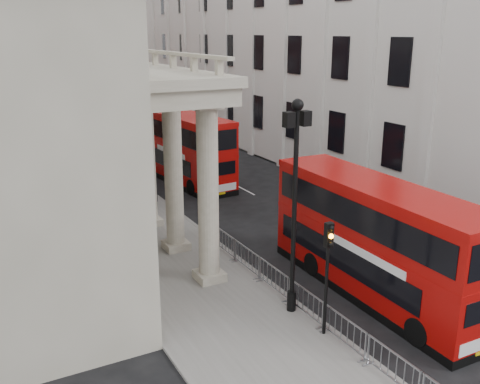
{
  "coord_description": "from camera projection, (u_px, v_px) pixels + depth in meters",
  "views": [
    {
      "loc": [
        -11.34,
        -11.72,
        10.71
      ],
      "look_at": [
        1.13,
        11.53,
        2.76
      ],
      "focal_mm": 40.0,
      "sensor_mm": 36.0,
      "label": 1
    }
  ],
  "objects": [
    {
      "name": "east_building",
      "position": [
        277.0,
        11.0,
        48.74
      ],
      "size": [
        8.0,
        55.0,
        25.0
      ],
      "primitive_type": "cube",
      "color": "beige",
      "rests_on": "ground"
    },
    {
      "name": "lamp_post_mid",
      "position": [
        151.0,
        128.0,
        33.3
      ],
      "size": [
        1.05,
        0.44,
        8.32
      ],
      "color": "black",
      "rests_on": "sidewalk_west"
    },
    {
      "name": "ground",
      "position": [
        371.0,
        361.0,
        18.11
      ],
      "size": [
        260.0,
        260.0,
        0.0
      ],
      "primitive_type": "plane",
      "color": "black",
      "rests_on": "ground"
    },
    {
      "name": "pedestrian_b",
      "position": [
        97.0,
        207.0,
        30.71
      ],
      "size": [
        1.1,
        1.03,
        1.8
      ],
      "primitive_type": "imported",
      "rotation": [
        0.0,
        0.0,
        3.66
      ],
      "color": "black",
      "rests_on": "sidewalk_west"
    },
    {
      "name": "lamp_post_north",
      "position": [
        91.0,
        100.0,
        46.8
      ],
      "size": [
        1.05,
        0.44,
        8.32
      ],
      "color": "black",
      "rests_on": "sidewalk_west"
    },
    {
      "name": "sidewalk_west",
      "position": [
        83.0,
        172.0,
        42.05
      ],
      "size": [
        6.0,
        140.0,
        0.12
      ],
      "primitive_type": "cube",
      "color": "slate",
      "rests_on": "ground"
    },
    {
      "name": "sidewalk_east",
      "position": [
        263.0,
        151.0,
        49.52
      ],
      "size": [
        3.0,
        140.0,
        0.12
      ],
      "primitive_type": "cube",
      "color": "slate",
      "rests_on": "ground"
    },
    {
      "name": "bus_far",
      "position": [
        181.0,
        145.0,
        39.56
      ],
      "size": [
        3.76,
        11.78,
        5.0
      ],
      "rotation": [
        0.0,
        0.0,
        0.08
      ],
      "color": "#BC0B08",
      "rests_on": "ground"
    },
    {
      "name": "traffic_light",
      "position": [
        328.0,
        258.0,
        18.66
      ],
      "size": [
        0.28,
        0.33,
        4.3
      ],
      "color": "black",
      "rests_on": "sidewalk_west"
    },
    {
      "name": "pedestrian_a",
      "position": [
        110.0,
        207.0,
        31.03
      ],
      "size": [
        0.69,
        0.6,
        1.58
      ],
      "primitive_type": "imported",
      "rotation": [
        0.0,
        0.0,
        0.47
      ],
      "color": "black",
      "rests_on": "sidewalk_west"
    },
    {
      "name": "pedestrian_c",
      "position": [
        138.0,
        193.0,
        33.23
      ],
      "size": [
        0.94,
        0.64,
        1.87
      ],
      "primitive_type": "imported",
      "rotation": [
        0.0,
        0.0,
        6.33
      ],
      "color": "black",
      "rests_on": "sidewalk_west"
    },
    {
      "name": "lamp_post_south",
      "position": [
        295.0,
        194.0,
        19.8
      ],
      "size": [
        1.05,
        0.44,
        8.32
      ],
      "color": "black",
      "rests_on": "sidewalk_west"
    },
    {
      "name": "kerb",
      "position": [
        120.0,
        168.0,
        43.38
      ],
      "size": [
        0.2,
        140.0,
        0.14
      ],
      "primitive_type": "cube",
      "color": "slate",
      "rests_on": "ground"
    },
    {
      "name": "monument_column",
      "position": [
        48.0,
        0.0,
        93.83
      ],
      "size": [
        8.0,
        8.0,
        54.2
      ],
      "color": "#60605E",
      "rests_on": "ground"
    },
    {
      "name": "bus_near",
      "position": [
        375.0,
        238.0,
        22.1
      ],
      "size": [
        2.91,
        11.22,
        4.82
      ],
      "rotation": [
        0.0,
        0.0,
        -0.02
      ],
      "color": "#9D0907",
      "rests_on": "ground"
    },
    {
      "name": "crowd_barriers",
      "position": [
        324.0,
        316.0,
        19.64
      ],
      "size": [
        0.5,
        18.75,
        1.1
      ],
      "color": "gray",
      "rests_on": "sidewalk_west"
    }
  ]
}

